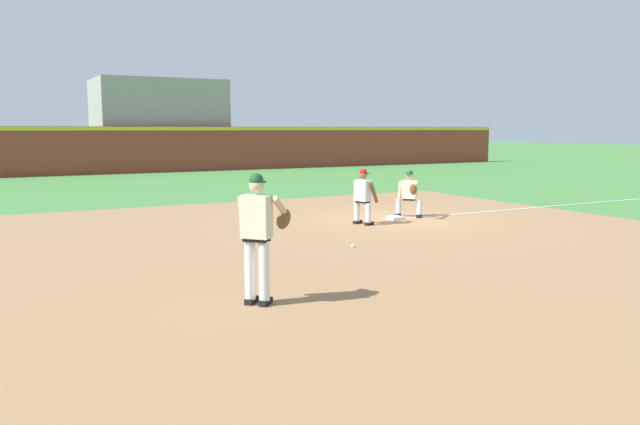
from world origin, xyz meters
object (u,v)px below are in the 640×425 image
at_px(pitcher, 259,231).
at_px(baseball, 353,246).
at_px(first_base_bag, 395,218).
at_px(baserunner, 363,194).
at_px(first_baseman, 409,191).

bearing_deg(pitcher, baseball, 41.70).
xyz_separation_m(first_base_bag, baseball, (-3.13, -2.90, -0.01)).
height_order(first_base_bag, baserunner, baserunner).
distance_m(baseball, pitcher, 4.66).
distance_m(baseball, first_baseman, 4.89).
xyz_separation_m(first_base_bag, baserunner, (-1.26, -0.35, 0.75)).
distance_m(pitcher, first_baseman, 9.39).
distance_m(first_base_bag, first_baseman, 0.93).
bearing_deg(first_base_bag, baserunner, -164.69).
bearing_deg(first_baseman, baseball, -140.48).
bearing_deg(baserunner, pitcher, -133.33).
xyz_separation_m(first_baseman, baserunner, (-1.86, -0.52, 0.06)).
relative_size(pitcher, first_baseman, 1.39).
xyz_separation_m(first_base_bag, first_baseman, (0.60, 0.18, 0.69)).
height_order(first_base_bag, pitcher, pitcher).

